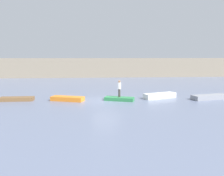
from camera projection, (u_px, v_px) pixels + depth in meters
The scene contains 8 objects.
ground_plane at pixel (105, 101), 23.64m from camera, with size 120.00×120.00×0.00m, color slate.
embankment_wall at pixel (98, 68), 49.28m from camera, with size 80.00×1.20×4.00m, color gray.
rowboat_brown at pixel (17, 99), 23.70m from camera, with size 3.26×1.07×0.37m, color brown.
rowboat_orange at pixel (68, 99), 23.68m from camera, with size 3.27×1.12×0.43m, color orange.
rowboat_green at pixel (119, 99), 23.80m from camera, with size 2.91×1.04×0.35m, color #2D7F47.
rowboat_white at pixel (160, 96), 25.20m from camera, with size 3.62×1.03×0.53m, color white.
rowboat_grey at pixel (210, 97), 24.57m from camera, with size 3.96×1.19×0.46m, color gray.
person_white_shirt at pixel (119, 88), 23.65m from camera, with size 0.32×0.32×1.70m.
Camera 1 is at (-1.21, -23.23, 4.45)m, focal length 38.07 mm.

